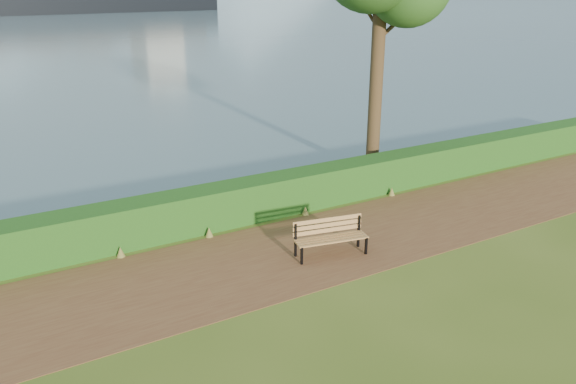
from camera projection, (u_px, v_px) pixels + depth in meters
ground at (293, 260)px, 12.25m from camera, size 140.00×140.00×0.00m
path at (286, 255)px, 12.49m from camera, size 40.00×3.40×0.01m
hedge at (240, 202)px, 14.19m from camera, size 32.00×0.85×1.00m
bench at (330, 235)px, 12.38m from camera, size 1.69×0.79×0.82m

